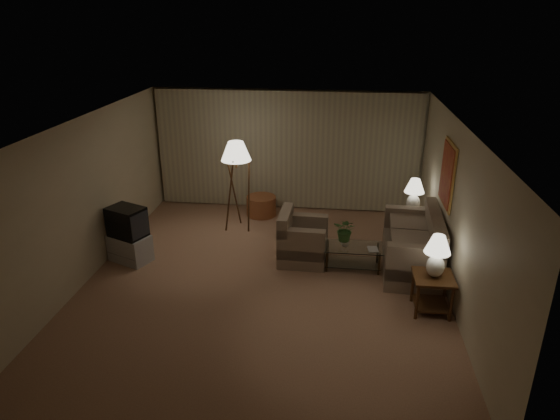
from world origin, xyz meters
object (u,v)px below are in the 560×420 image
object	(u,v)px
armchair	(303,241)
crt_tv	(127,222)
table_lamp_near	(437,253)
coffee_table	(353,254)
sofa	(411,247)
vase	(345,242)
side_table_far	(411,220)
side_table_near	(433,287)
floor_lamp	(237,184)
ottoman	(261,206)
tv_cabinet	(130,248)
table_lamp_far	(414,192)

from	to	relation	value
armchair	crt_tv	world-z (taller)	crt_tv
table_lamp_near	coffee_table	distance (m)	1.85
sofa	coffee_table	world-z (taller)	sofa
table_lamp_near	vase	distance (m)	1.88
sofa	side_table_far	world-z (taller)	sofa
side_table_near	floor_lamp	world-z (taller)	floor_lamp
side_table_far	ottoman	distance (m)	3.28
table_lamp_near	floor_lamp	xyz separation A→B (m)	(-3.52, 2.69, -0.02)
sofa	table_lamp_near	size ratio (longest dim) A/B	2.94
side_table_near	ottoman	size ratio (longest dim) A/B	0.92
sofa	floor_lamp	world-z (taller)	floor_lamp
tv_cabinet	vase	size ratio (longest dim) A/B	5.81
tv_cabinet	table_lamp_near	bearing A→B (deg)	11.86
table_lamp_near	side_table_far	bearing A→B (deg)	90.00
sofa	crt_tv	xyz separation A→B (m)	(-5.05, -0.31, 0.36)
side_table_near	crt_tv	bearing A→B (deg)	168.70
ottoman	vase	bearing A→B (deg)	-50.50
sofa	coffee_table	bearing A→B (deg)	-80.93
floor_lamp	table_lamp_far	bearing A→B (deg)	-1.51
coffee_table	floor_lamp	world-z (taller)	floor_lamp
table_lamp_far	side_table_near	bearing A→B (deg)	-90.00
side_table_far	table_lamp_near	size ratio (longest dim) A/B	0.90
armchair	table_lamp_far	size ratio (longest dim) A/B	1.42
tv_cabinet	crt_tv	bearing A→B (deg)	0.00
coffee_table	table_lamp_far	bearing A→B (deg)	49.23
table_lamp_far	table_lamp_near	bearing A→B (deg)	-90.00
table_lamp_far	tv_cabinet	size ratio (longest dim) A/B	0.79
side_table_near	side_table_far	xyz separation A→B (m)	(-0.00, 2.60, -0.02)
table_lamp_far	coffee_table	size ratio (longest dim) A/B	0.64
coffee_table	crt_tv	size ratio (longest dim) A/B	1.37
table_lamp_near	armchair	bearing A→B (deg)	145.18
table_lamp_near	ottoman	bearing A→B (deg)	132.17
side_table_far	coffee_table	xyz separation A→B (m)	(-1.16, -1.35, -0.12)
table_lamp_far	sofa	bearing A→B (deg)	-96.84
side_table_near	table_lamp_far	size ratio (longest dim) A/B	0.90
side_table_near	coffee_table	size ratio (longest dim) A/B	0.58
table_lamp_near	ottoman	world-z (taller)	table_lamp_near
coffee_table	ottoman	xyz separation A→B (m)	(-1.99, 2.23, -0.06)
sofa	crt_tv	size ratio (longest dim) A/B	2.60
side_table_near	table_lamp_near	distance (m)	0.58
coffee_table	tv_cabinet	world-z (taller)	tv_cabinet
sofa	coffee_table	distance (m)	1.03
crt_tv	floor_lamp	distance (m)	2.36
crt_tv	table_lamp_far	bearing A→B (deg)	39.87
coffee_table	crt_tv	distance (m)	4.07
table_lamp_near	table_lamp_far	xyz separation A→B (m)	(0.00, 2.60, -0.00)
crt_tv	floor_lamp	xyz separation A→B (m)	(1.68, 1.65, 0.21)
armchair	ottoman	distance (m)	2.33
side_table_near	table_lamp_near	world-z (taller)	table_lamp_near
armchair	table_lamp_near	distance (m)	2.59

